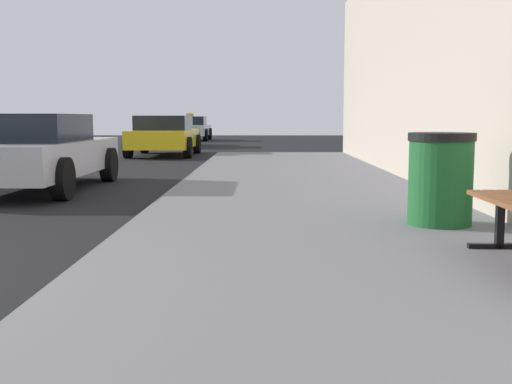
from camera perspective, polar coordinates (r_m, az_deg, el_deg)
sidewalk at (r=3.77m, az=10.28°, el=-10.91°), size 4.00×32.00×0.15m
trash_bin at (r=6.53m, az=16.26°, el=1.17°), size 0.65×0.65×0.91m
car_silver at (r=11.22m, az=-19.35°, el=3.45°), size 2.00×4.42×1.27m
car_yellow at (r=20.46m, az=-8.25°, el=5.06°), size 2.02×4.17×1.27m
car_green at (r=27.08m, az=-7.61°, el=5.46°), size 2.06×4.26×1.27m
car_white at (r=33.98m, az=-5.92°, el=5.73°), size 2.03×4.01×1.43m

